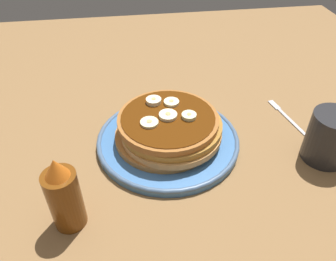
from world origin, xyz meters
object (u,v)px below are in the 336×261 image
(fork, at_px, (284,114))
(syrup_bottle, at_px, (64,196))
(banana_slice_4, at_px, (189,116))
(banana_slice_2, at_px, (149,123))
(banana_slice_1, at_px, (154,101))
(banana_slice_0, at_px, (168,116))
(pancake_stack, at_px, (169,127))
(plate, at_px, (168,140))
(banana_slice_3, at_px, (171,102))
(coffee_mug, at_px, (332,137))

(fork, height_order, syrup_bottle, syrup_bottle)
(banana_slice_4, height_order, syrup_bottle, syrup_bottle)
(banana_slice_2, bearing_deg, banana_slice_1, 76.72)
(banana_slice_0, height_order, syrup_bottle, syrup_bottle)
(pancake_stack, bearing_deg, banana_slice_0, -152.01)
(plate, height_order, banana_slice_3, banana_slice_3)
(plate, relative_size, banana_slice_4, 10.05)
(plate, bearing_deg, coffee_mug, -15.84)
(plate, relative_size, pancake_stack, 1.35)
(banana_slice_0, bearing_deg, plate, 131.39)
(banana_slice_3, height_order, banana_slice_4, banana_slice_4)
(fork, bearing_deg, pancake_stack, -168.61)
(banana_slice_0, distance_m, syrup_bottle, 0.24)
(pancake_stack, height_order, banana_slice_2, banana_slice_2)
(plate, bearing_deg, banana_slice_4, -11.83)
(plate, height_order, fork, plate)
(syrup_bottle, bearing_deg, banana_slice_0, 41.91)
(banana_slice_2, bearing_deg, banana_slice_0, 21.72)
(banana_slice_2, bearing_deg, fork, 12.79)
(fork, bearing_deg, banana_slice_1, -179.25)
(banana_slice_2, height_order, syrup_bottle, syrup_bottle)
(banana_slice_1, xyz_separation_m, fork, (0.29, 0.00, -0.07))
(pancake_stack, xyz_separation_m, coffee_mug, (0.28, -0.08, 0.01))
(banana_slice_4, bearing_deg, banana_slice_1, 135.76)
(banana_slice_4, distance_m, syrup_bottle, 0.26)
(plate, relative_size, fork, 2.14)
(plate, xyz_separation_m, banana_slice_4, (0.04, -0.01, 0.06))
(plate, relative_size, coffee_mug, 2.37)
(plate, xyz_separation_m, syrup_bottle, (-0.17, -0.16, 0.05))
(banana_slice_4, relative_size, syrup_bottle, 0.21)
(pancake_stack, relative_size, coffee_mug, 1.75)
(pancake_stack, distance_m, banana_slice_4, 0.05)
(banana_slice_2, bearing_deg, coffee_mug, -11.52)
(pancake_stack, bearing_deg, plate, -176.34)
(fork, bearing_deg, coffee_mug, -81.64)
(banana_slice_3, bearing_deg, plate, -107.27)
(banana_slice_1, relative_size, fork, 0.23)
(plate, height_order, banana_slice_1, banana_slice_1)
(banana_slice_2, distance_m, fork, 0.32)
(plate, xyz_separation_m, pancake_stack, (0.00, 0.00, 0.03))
(plate, distance_m, banana_slice_0, 0.06)
(banana_slice_4, distance_m, coffee_mug, 0.26)
(banana_slice_1, xyz_separation_m, coffee_mug, (0.31, -0.13, -0.02))
(banana_slice_0, xyz_separation_m, banana_slice_2, (-0.04, -0.01, -0.00))
(pancake_stack, distance_m, banana_slice_1, 0.06)
(banana_slice_1, relative_size, banana_slice_4, 1.09)
(banana_slice_3, relative_size, fork, 0.23)
(banana_slice_1, bearing_deg, banana_slice_4, -44.24)
(banana_slice_1, relative_size, syrup_bottle, 0.23)
(banana_slice_3, height_order, coffee_mug, coffee_mug)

